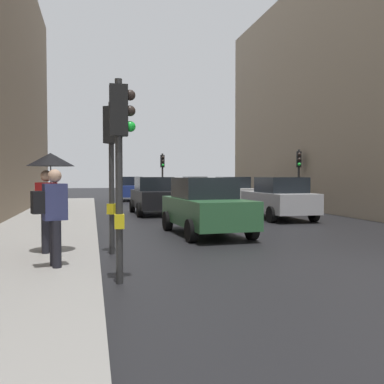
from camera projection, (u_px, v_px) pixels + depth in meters
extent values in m
cube|color=gray|center=(40.00, 235.00, 12.62)|extent=(3.25, 40.00, 0.16)
cylinder|color=#2D2D2D|center=(299.00, 180.00, 22.94)|extent=(0.12, 0.12, 3.21)
cube|color=black|center=(299.00, 159.00, 22.90)|extent=(0.33, 0.36, 0.84)
cube|color=yellow|center=(299.00, 190.00, 22.96)|extent=(0.24, 0.22, 0.24)
sphere|color=#2D231E|center=(299.00, 154.00, 22.70)|extent=(0.18, 0.18, 0.18)
sphere|color=#2D231E|center=(299.00, 159.00, 22.71)|extent=(0.18, 0.18, 0.18)
sphere|color=green|center=(299.00, 164.00, 22.72)|extent=(0.18, 0.18, 0.18)
cylinder|color=#2D2D2D|center=(162.00, 178.00, 29.32)|extent=(0.12, 0.12, 3.33)
cube|color=black|center=(162.00, 161.00, 29.27)|extent=(0.25, 0.31, 0.84)
cube|color=yellow|center=(162.00, 187.00, 29.34)|extent=(0.21, 0.17, 0.24)
sphere|color=#2D231E|center=(163.00, 157.00, 29.08)|extent=(0.18, 0.18, 0.18)
sphere|color=#2D231E|center=(163.00, 161.00, 29.09)|extent=(0.18, 0.18, 0.18)
sphere|color=green|center=(163.00, 165.00, 29.10)|extent=(0.18, 0.18, 0.18)
cylinder|color=#2D2D2D|center=(112.00, 179.00, 9.95)|extent=(0.12, 0.12, 3.50)
cube|color=black|center=(111.00, 125.00, 9.91)|extent=(0.38, 0.36, 0.84)
cube|color=yellow|center=(112.00, 209.00, 9.98)|extent=(0.24, 0.25, 0.24)
sphere|color=#2D231E|center=(119.00, 113.00, 9.85)|extent=(0.18, 0.18, 0.18)
sphere|color=#2D231E|center=(119.00, 125.00, 9.86)|extent=(0.18, 0.18, 0.18)
sphere|color=green|center=(119.00, 136.00, 9.87)|extent=(0.18, 0.18, 0.18)
cylinder|color=#2D2D2D|center=(119.00, 182.00, 7.21)|extent=(0.12, 0.12, 3.41)
cube|color=black|center=(119.00, 111.00, 7.17)|extent=(0.30, 0.24, 0.84)
cube|color=yellow|center=(119.00, 221.00, 7.24)|extent=(0.16, 0.20, 0.24)
sphere|color=#2D231E|center=(130.00, 95.00, 7.20)|extent=(0.18, 0.18, 0.18)
sphere|color=#2D231E|center=(130.00, 111.00, 7.21)|extent=(0.18, 0.18, 0.18)
sphere|color=green|center=(130.00, 127.00, 7.22)|extent=(0.18, 0.18, 0.18)
cube|color=black|center=(155.00, 199.00, 20.49)|extent=(1.92, 4.25, 0.80)
cube|color=black|center=(154.00, 184.00, 20.70)|extent=(1.66, 2.04, 0.64)
cylinder|color=black|center=(180.00, 209.00, 19.43)|extent=(0.24, 0.65, 0.64)
cylinder|color=black|center=(140.00, 210.00, 18.97)|extent=(0.24, 0.65, 0.64)
cylinder|color=black|center=(168.00, 205.00, 22.04)|extent=(0.24, 0.65, 0.64)
cylinder|color=black|center=(132.00, 206.00, 21.58)|extent=(0.24, 0.65, 0.64)
cube|color=navy|center=(131.00, 191.00, 32.09)|extent=(2.08, 4.31, 0.80)
cube|color=black|center=(131.00, 181.00, 32.31)|extent=(1.73, 2.10, 0.64)
cylinder|color=black|center=(144.00, 197.00, 30.91)|extent=(0.26, 0.65, 0.64)
cylinder|color=black|center=(119.00, 197.00, 30.63)|extent=(0.26, 0.65, 0.64)
cylinder|color=black|center=(142.00, 195.00, 33.58)|extent=(0.26, 0.65, 0.64)
cylinder|color=black|center=(119.00, 195.00, 33.29)|extent=(0.26, 0.65, 0.64)
cube|color=yellow|center=(194.00, 189.00, 35.44)|extent=(1.81, 4.20, 0.80)
cube|color=black|center=(195.00, 181.00, 35.17)|extent=(1.60, 2.00, 0.64)
cylinder|color=black|center=(180.00, 194.00, 36.57)|extent=(0.22, 0.64, 0.64)
cylinder|color=black|center=(201.00, 193.00, 36.97)|extent=(0.22, 0.64, 0.64)
cylinder|color=black|center=(187.00, 195.00, 33.94)|extent=(0.22, 0.64, 0.64)
cylinder|color=black|center=(209.00, 195.00, 34.35)|extent=(0.22, 0.64, 0.64)
cube|color=#2D6038|center=(206.00, 211.00, 13.30)|extent=(2.09, 4.31, 0.80)
cube|color=black|center=(204.00, 188.00, 13.51)|extent=(1.73, 2.11, 0.64)
cylinder|color=black|center=(252.00, 228.00, 12.28)|extent=(0.26, 0.65, 0.64)
cylinder|color=black|center=(191.00, 231.00, 11.76)|extent=(0.26, 0.65, 0.64)
cylinder|color=black|center=(218.00, 219.00, 14.86)|extent=(0.26, 0.65, 0.64)
cylinder|color=black|center=(167.00, 221.00, 14.34)|extent=(0.26, 0.65, 0.64)
cube|color=silver|center=(231.00, 195.00, 25.50)|extent=(2.04, 4.30, 0.80)
cube|color=black|center=(233.00, 182.00, 25.23)|extent=(1.71, 2.09, 0.64)
cylinder|color=black|center=(212.00, 200.00, 26.70)|extent=(0.26, 0.65, 0.64)
cylinder|color=black|center=(240.00, 200.00, 27.00)|extent=(0.26, 0.65, 0.64)
cylinder|color=black|center=(222.00, 203.00, 24.04)|extent=(0.26, 0.65, 0.64)
cylinder|color=black|center=(253.00, 203.00, 24.34)|extent=(0.26, 0.65, 0.64)
cube|color=#BCBCC1|center=(278.00, 202.00, 18.24)|extent=(1.83, 4.21, 0.80)
cube|color=black|center=(281.00, 185.00, 17.97)|extent=(1.62, 2.01, 0.64)
cylinder|color=black|center=(247.00, 209.00, 19.35)|extent=(0.22, 0.64, 0.64)
cylinder|color=black|center=(284.00, 209.00, 19.77)|extent=(0.22, 0.64, 0.64)
cylinder|color=black|center=(272.00, 215.00, 16.73)|extent=(0.22, 0.64, 0.64)
cylinder|color=black|center=(314.00, 214.00, 17.15)|extent=(0.22, 0.64, 0.64)
cylinder|color=black|center=(48.00, 232.00, 9.40)|extent=(0.16, 0.16, 0.85)
cylinder|color=black|center=(45.00, 234.00, 9.20)|extent=(0.16, 0.16, 0.85)
cube|color=red|center=(46.00, 198.00, 9.27)|extent=(0.45, 0.34, 0.66)
sphere|color=tan|center=(46.00, 176.00, 9.25)|extent=(0.24, 0.24, 0.24)
cylinder|color=black|center=(51.00, 186.00, 9.26)|extent=(0.02, 0.02, 0.90)
cone|color=black|center=(51.00, 160.00, 9.24)|extent=(1.00, 1.00, 0.28)
cylinder|color=black|center=(54.00, 243.00, 7.93)|extent=(0.16, 0.16, 0.85)
cylinder|color=black|center=(57.00, 244.00, 7.76)|extent=(0.16, 0.16, 0.85)
cube|color=navy|center=(55.00, 202.00, 7.82)|extent=(0.46, 0.37, 0.66)
sphere|color=tan|center=(55.00, 176.00, 7.80)|extent=(0.24, 0.24, 0.24)
cube|color=black|center=(38.00, 202.00, 7.67)|extent=(0.27, 0.33, 0.40)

